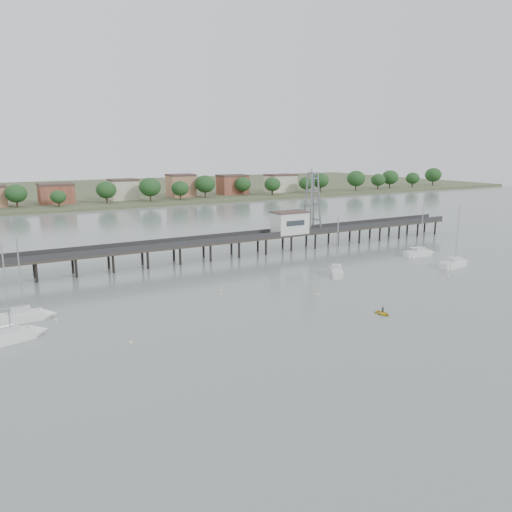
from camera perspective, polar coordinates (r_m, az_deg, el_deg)
The scene contains 13 objects.
ground_plane at distance 60.29m, azimuth 15.46°, elevation -11.84°, with size 500.00×500.00×0.00m, color slate.
pier at distance 107.99m, azimuth -7.33°, elevation 1.36°, with size 150.00×5.00×5.50m.
pier_building at distance 119.01m, azimuth 3.86°, elevation 3.86°, with size 8.40×5.40×5.30m.
lattice_tower at distance 122.10m, azimuth 6.46°, elevation 6.13°, with size 3.20×3.20×15.50m.
sailboat_b at distance 78.73m, azimuth -24.39°, elevation -6.22°, with size 7.70×2.35×12.72m.
sailboat_c at distance 98.37m, azimuth 9.16°, elevation -1.66°, with size 5.72×7.01×11.82m.
sailboat_e at distance 119.35m, azimuth 18.51°, elevation 0.33°, with size 7.70×2.90×12.51m.
sailboat_a at distance 71.70m, azimuth -25.49°, elevation -8.12°, with size 8.57×4.47×13.60m.
sailboat_d at distance 111.52m, azimuth 22.01°, elevation -0.76°, with size 8.47×3.52×13.58m.
yellow_dinghy at distance 76.61m, azimuth 14.25°, elevation -6.48°, with size 1.77×0.51×2.48m, color yellow.
dinghy_occupant at distance 76.61m, azimuth 14.25°, elevation -6.48°, with size 0.36×0.99×0.24m, color black.
mooring_buoys at distance 81.67m, azimuth -1.69°, elevation -4.84°, with size 69.31×16.86×0.39m.
far_shore at distance 281.73m, azimuth -21.34°, elevation 6.82°, with size 500.00×170.00×10.40m.
Camera 1 is at (-39.71, -38.31, 24.30)m, focal length 35.00 mm.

